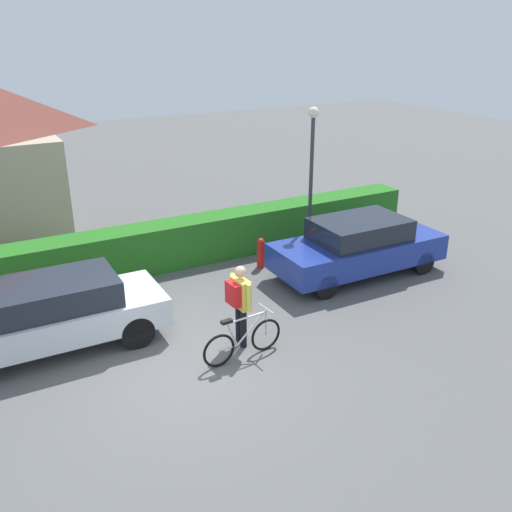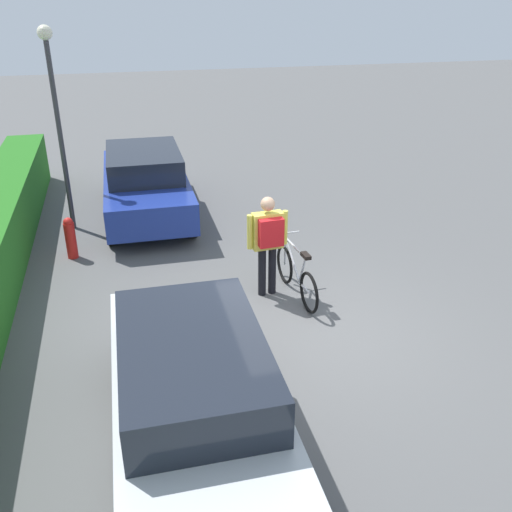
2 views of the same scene
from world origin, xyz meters
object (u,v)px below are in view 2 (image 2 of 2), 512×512
(parked_car_near, at_px, (196,399))
(fire_hydrant, at_px, (70,237))
(parked_car_far, at_px, (145,182))
(street_lamp, at_px, (55,103))
(bicycle, at_px, (296,275))
(person_rider, at_px, (268,237))

(parked_car_near, relative_size, fire_hydrant, 5.58)
(parked_car_near, distance_m, parked_car_far, 7.51)
(street_lamp, bearing_deg, parked_car_near, -167.26)
(parked_car_near, relative_size, parked_car_far, 1.02)
(parked_car_far, distance_m, bicycle, 4.88)
(bicycle, xyz_separation_m, person_rider, (0.16, 0.44, 0.66))
(parked_car_far, relative_size, person_rider, 2.60)
(parked_car_far, relative_size, street_lamp, 1.10)
(person_rider, xyz_separation_m, street_lamp, (3.81, 3.27, 1.58))
(parked_car_far, height_order, fire_hydrant, parked_car_far)
(bicycle, bearing_deg, street_lamp, 43.07)
(person_rider, bearing_deg, street_lamp, 40.61)
(parked_car_far, xyz_separation_m, fire_hydrant, (-1.95, 1.55, -0.35))
(person_rider, bearing_deg, bicycle, -109.50)
(parked_car_far, height_order, person_rider, person_rider)
(bicycle, xyz_separation_m, fire_hydrant, (2.44, 3.66, 0.04))
(parked_car_far, bearing_deg, person_rider, -158.50)
(person_rider, xyz_separation_m, fire_hydrant, (2.28, 3.22, -0.63))
(parked_car_near, distance_m, fire_hydrant, 5.78)
(parked_car_near, bearing_deg, bicycle, -34.05)
(parked_car_near, height_order, person_rider, person_rider)
(street_lamp, bearing_deg, bicycle, -136.93)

